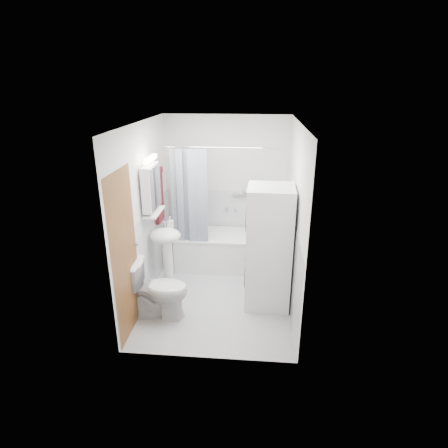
# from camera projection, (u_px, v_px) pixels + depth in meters

# --- Properties ---
(floor) EXTENTS (2.60, 2.60, 0.00)m
(floor) POSITION_uv_depth(u_px,v_px,m) (219.00, 295.00, 5.36)
(floor) COLOR #B5B5B9
(floor) RESTS_ON ground
(room_walls) EXTENTS (2.60, 2.60, 2.60)m
(room_walls) POSITION_uv_depth(u_px,v_px,m) (218.00, 196.00, 4.83)
(room_walls) COLOR silver
(room_walls) RESTS_ON ground
(wainscot) EXTENTS (1.98, 2.58, 2.58)m
(wainscot) POSITION_uv_depth(u_px,v_px,m) (220.00, 249.00, 5.42)
(wainscot) COLOR white
(wainscot) RESTS_ON ground
(door) EXTENTS (0.05, 2.00, 2.00)m
(door) POSITION_uv_depth(u_px,v_px,m) (136.00, 245.00, 4.57)
(door) COLOR brown
(door) RESTS_ON ground
(bathtub) EXTENTS (1.48, 0.70, 0.57)m
(bathtub) POSITION_uv_depth(u_px,v_px,m) (222.00, 249.00, 6.11)
(bathtub) COLOR white
(bathtub) RESTS_ON ground
(tub_spout) EXTENTS (0.04, 0.12, 0.04)m
(tub_spout) POSITION_uv_depth(u_px,v_px,m) (236.00, 209.00, 6.19)
(tub_spout) COLOR silver
(tub_spout) RESTS_ON room_walls
(curtain_rod) EXTENTS (1.66, 0.02, 0.02)m
(curtain_rod) POSITION_uv_depth(u_px,v_px,m) (220.00, 148.00, 5.23)
(curtain_rod) COLOR silver
(curtain_rod) RESTS_ON room_walls
(shower_curtain) EXTENTS (0.55, 0.02, 1.45)m
(shower_curtain) POSITION_uv_depth(u_px,v_px,m) (189.00, 198.00, 5.54)
(shower_curtain) COLOR #121D42
(shower_curtain) RESTS_ON curtain_rod
(sink) EXTENTS (0.44, 0.37, 1.04)m
(sink) POSITION_uv_depth(u_px,v_px,m) (166.00, 245.00, 5.28)
(sink) COLOR white
(sink) RESTS_ON ground
(medicine_cabinet) EXTENTS (0.13, 0.50, 0.71)m
(medicine_cabinet) POSITION_uv_depth(u_px,v_px,m) (151.00, 186.00, 4.97)
(medicine_cabinet) COLOR white
(medicine_cabinet) RESTS_ON room_walls
(shelf) EXTENTS (0.18, 0.54, 0.02)m
(shelf) POSITION_uv_depth(u_px,v_px,m) (154.00, 212.00, 5.10)
(shelf) COLOR silver
(shelf) RESTS_ON room_walls
(shower_caddy) EXTENTS (0.22, 0.06, 0.02)m
(shower_caddy) POSITION_uv_depth(u_px,v_px,m) (239.00, 194.00, 6.09)
(shower_caddy) COLOR silver
(shower_caddy) RESTS_ON room_walls
(towel) EXTENTS (0.07, 0.34, 0.82)m
(towel) POSITION_uv_depth(u_px,v_px,m) (159.00, 194.00, 5.52)
(towel) COLOR maroon
(towel) RESTS_ON room_walls
(washer_dryer) EXTENTS (0.61, 0.60, 1.65)m
(washer_dryer) POSITION_uv_depth(u_px,v_px,m) (269.00, 248.00, 4.90)
(washer_dryer) COLOR white
(washer_dryer) RESTS_ON ground
(toilet) EXTENTS (0.78, 0.44, 0.76)m
(toilet) POSITION_uv_depth(u_px,v_px,m) (158.00, 289.00, 4.78)
(toilet) COLOR white
(toilet) RESTS_ON ground
(soap_pump) EXTENTS (0.08, 0.17, 0.08)m
(soap_pump) POSITION_uv_depth(u_px,v_px,m) (170.00, 226.00, 5.31)
(soap_pump) COLOR gray
(soap_pump) RESTS_ON sink
(shelf_bottle) EXTENTS (0.07, 0.18, 0.07)m
(shelf_bottle) POSITION_uv_depth(u_px,v_px,m) (151.00, 212.00, 4.94)
(shelf_bottle) COLOR gray
(shelf_bottle) RESTS_ON shelf
(shelf_cup) EXTENTS (0.10, 0.09, 0.10)m
(shelf_cup) POSITION_uv_depth(u_px,v_px,m) (156.00, 205.00, 5.19)
(shelf_cup) COLOR gray
(shelf_cup) RESTS_ON shelf
(shampoo_a) EXTENTS (0.13, 0.17, 0.13)m
(shampoo_a) POSITION_uv_depth(u_px,v_px,m) (247.00, 190.00, 6.05)
(shampoo_a) COLOR gray
(shampoo_a) RESTS_ON shower_caddy
(shampoo_b) EXTENTS (0.08, 0.21, 0.08)m
(shampoo_b) POSITION_uv_depth(u_px,v_px,m) (255.00, 192.00, 6.05)
(shampoo_b) COLOR #2829A2
(shampoo_b) RESTS_ON shower_caddy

